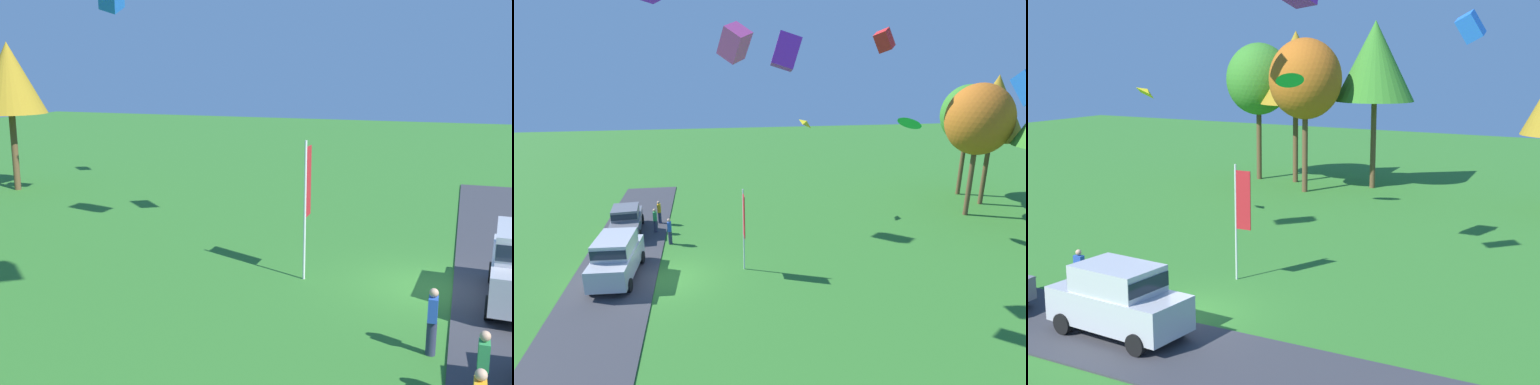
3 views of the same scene
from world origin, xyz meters
The scene contains 12 objects.
ground_plane centered at (0.00, 0.00, 0.00)m, with size 120.00×120.00×0.00m, color #337528.
pavement_strip centered at (0.00, -2.87, 0.03)m, with size 36.00×4.40×0.06m, color #38383D.
car_suv_mid_row centered at (-0.62, -2.66, 1.30)m, with size 4.71×2.27×2.28m.
person_on_lawn centered at (-4.66, -0.26, 0.88)m, with size 0.36×0.24×1.71m.
tree_far_right centered at (-11.65, 24.39, 7.04)m, with size 4.53×4.53×9.56m.
tree_left_of_center centered at (-8.79, 24.51, 7.84)m, with size 4.89×4.89×10.32m.
tree_far_left centered at (-6.58, 21.65, 7.21)m, with size 4.63×4.63×9.78m.
tree_center_back centered at (-3.26, 25.02, 8.30)m, with size 5.17×5.17×10.91m.
flag_banner centered at (-0.30, 4.02, 2.92)m, with size 0.71×0.08×4.61m.
kite_diamond_over_trees centered at (-9.38, 9.68, 6.91)m, with size 0.83×0.80×0.25m, color yellow.
kite_box_near_flag centered at (5.49, 14.67, 9.98)m, with size 0.85×0.85×1.18m, color blue.
kite_delta_high_right centered at (-4.10, 14.99, 7.50)m, with size 1.53×1.53×0.28m, color green.
Camera 3 is at (14.15, -18.71, 8.74)m, focal length 50.00 mm.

